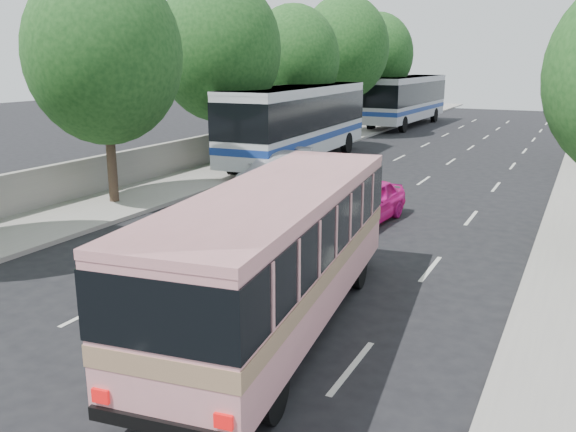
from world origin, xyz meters
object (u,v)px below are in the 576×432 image
Objects in this scene: pink_taxi at (365,202)px; tour_coach_rear at (407,96)px; pink_bus at (279,242)px; white_pickup at (276,170)px; tour_coach_front at (298,117)px.

pink_taxi is 0.31× the size of tour_coach_rear.
pink_bus is 14.53m from white_pickup.
tour_coach_rear is at bearing 87.40° from tour_coach_front.
white_pickup is at bearing -84.45° from tour_coach_rear.
pink_taxi is 12.60m from tour_coach_front.
tour_coach_front reaches higher than pink_taxi.
tour_coach_rear is (-8.53, 39.94, 0.56)m from pink_bus.
white_pickup is at bearing -76.23° from tour_coach_front.
white_pickup is at bearing 110.43° from pink_bus.
tour_coach_rear is at bearing 87.37° from white_pickup.
pink_taxi is 31.99m from tour_coach_rear.
pink_bus is at bearing -68.73° from white_pickup.
tour_coach_rear is (-7.30, 31.10, 1.71)m from pink_taxi.
white_pickup is 0.38× the size of tour_coach_rear.
tour_coach_rear is at bearing 107.39° from pink_taxi.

